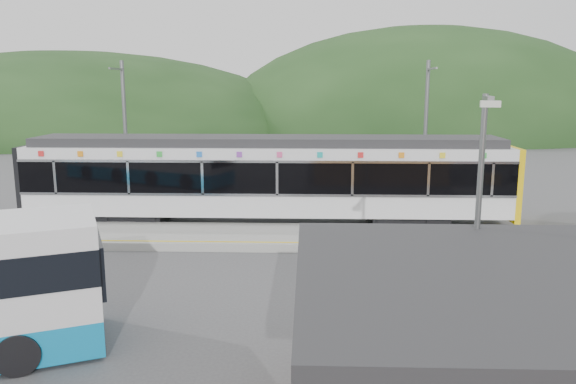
{
  "coord_description": "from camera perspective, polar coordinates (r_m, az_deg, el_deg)",
  "views": [
    {
      "loc": [
        1.56,
        -17.53,
        5.89
      ],
      "look_at": [
        0.92,
        1.0,
        2.35
      ],
      "focal_mm": 35.0,
      "sensor_mm": 36.0,
      "label": 1
    }
  ],
  "objects": [
    {
      "name": "hills",
      "position": [
        24.02,
        13.07,
        -3.67
      ],
      "size": [
        146.0,
        149.0,
        26.0
      ],
      "color": "#1E3D19",
      "rests_on": "ground"
    },
    {
      "name": "yellow_line",
      "position": [
        20.37,
        -2.49,
        -5.11
      ],
      "size": [
        26.0,
        0.1,
        0.01
      ],
      "primitive_type": "cube",
      "color": "yellow",
      "rests_on": "platform"
    },
    {
      "name": "ground",
      "position": [
        18.56,
        -2.96,
        -7.71
      ],
      "size": [
        120.0,
        120.0,
        0.0
      ],
      "primitive_type": "plane",
      "color": "#4C4C4F",
      "rests_on": "ground"
    },
    {
      "name": "catenary_mast_east",
      "position": [
        26.75,
        13.79,
        5.7
      ],
      "size": [
        0.18,
        1.8,
        7.0
      ],
      "color": "slate",
      "rests_on": "ground"
    },
    {
      "name": "platform",
      "position": [
        21.66,
        -2.22,
        -4.56
      ],
      "size": [
        26.0,
        3.2,
        0.3
      ],
      "primitive_type": "cube",
      "color": "#9E9E99",
      "rests_on": "ground"
    },
    {
      "name": "lamp_post",
      "position": [
        11.96,
        18.94,
        -1.68
      ],
      "size": [
        0.38,
        1.04,
        5.72
      ],
      "rotation": [
        0.0,
        0.0,
        -0.2
      ],
      "color": "slate",
      "rests_on": "ground"
    },
    {
      "name": "catenary_mast_west",
      "position": [
        27.55,
        -16.2,
        5.72
      ],
      "size": [
        0.18,
        1.8,
        7.0
      ],
      "color": "slate",
      "rests_on": "ground"
    },
    {
      "name": "train",
      "position": [
        23.9,
        -2.08,
        1.6
      ],
      "size": [
        20.44,
        3.01,
        3.74
      ],
      "color": "black",
      "rests_on": "ground"
    }
  ]
}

